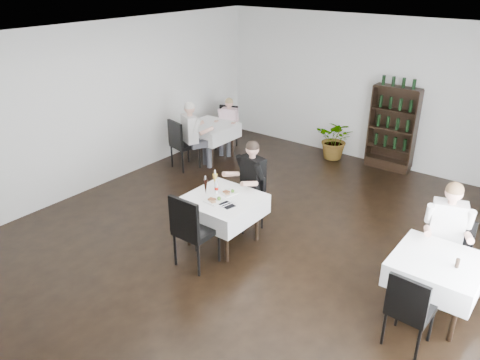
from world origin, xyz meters
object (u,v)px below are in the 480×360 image
Objects in this scene: potted_tree at (336,139)px; main_table at (222,206)px; wine_shelf at (392,129)px; diner_main at (249,178)px.

main_table is at bearing -86.81° from potted_tree.
wine_shelf is 1.99× the size of potted_tree.
main_table is (-0.90, -4.31, -0.23)m from wine_shelf.
wine_shelf is at bearing 8.77° from potted_tree.
diner_main is at bearing -86.66° from potted_tree.
diner_main is at bearing 92.43° from main_table.
wine_shelf is 3.74m from diner_main.
main_table is at bearing -101.78° from wine_shelf.
diner_main is (-0.03, 0.69, 0.21)m from main_table.
wine_shelf is 1.70× the size of main_table.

